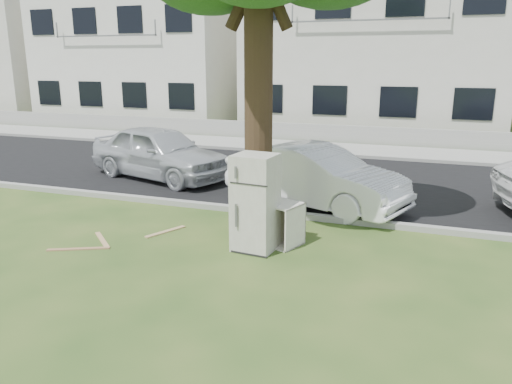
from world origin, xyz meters
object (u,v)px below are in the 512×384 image
(fridge, at_px, (255,203))
(car_center, at_px, (315,176))
(car_left, at_px, (160,152))
(cabinet, at_px, (274,222))

(fridge, xyz_separation_m, car_center, (0.36, 2.95, -0.15))
(fridge, xyz_separation_m, car_left, (-4.34, 4.23, -0.11))
(fridge, distance_m, cabinet, 0.66)
(car_center, relative_size, car_left, 0.97)
(car_center, distance_m, car_left, 4.87)
(cabinet, relative_size, car_center, 0.24)
(fridge, height_order, car_center, fridge)
(fridge, relative_size, car_center, 0.40)
(car_center, xyz_separation_m, car_left, (-4.70, 1.27, 0.05))
(fridge, height_order, cabinet, fridge)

